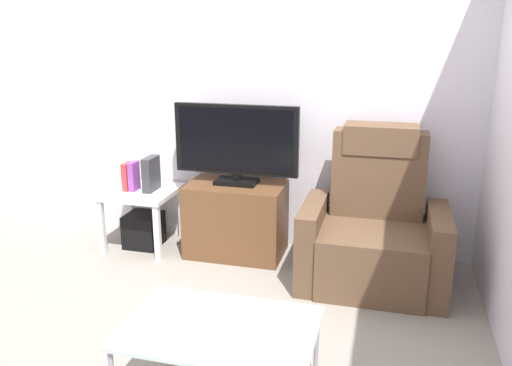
{
  "coord_description": "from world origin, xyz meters",
  "views": [
    {
      "loc": [
        1.18,
        -2.8,
        1.71
      ],
      "look_at": [
        0.31,
        0.5,
        0.7
      ],
      "focal_mm": 36.25,
      "sensor_mm": 36.0,
      "label": 1
    }
  ],
  "objects_px": {
    "book_leftmost": "(128,176)",
    "cell_phone": "(235,324)",
    "television": "(236,142)",
    "subwoofer_box": "(144,230)",
    "book_middle": "(134,176)",
    "game_console": "(151,174)",
    "recliner_armchair": "(374,231)",
    "tv_stand": "(236,219)",
    "coffee_table": "(220,330)",
    "side_table": "(142,199)"
  },
  "relations": [
    {
      "from": "television",
      "to": "recliner_armchair",
      "type": "relative_size",
      "value": 0.89
    },
    {
      "from": "television",
      "to": "subwoofer_box",
      "type": "relative_size",
      "value": 3.51
    },
    {
      "from": "book_leftmost",
      "to": "book_middle",
      "type": "relative_size",
      "value": 0.95
    },
    {
      "from": "subwoofer_box",
      "to": "coffee_table",
      "type": "bearing_deg",
      "value": -52.91
    },
    {
      "from": "cell_phone",
      "to": "tv_stand",
      "type": "bearing_deg",
      "value": 115.41
    },
    {
      "from": "side_table",
      "to": "subwoofer_box",
      "type": "xyz_separation_m",
      "value": [
        0.0,
        -0.0,
        -0.27
      ]
    },
    {
      "from": "television",
      "to": "recliner_armchair",
      "type": "xyz_separation_m",
      "value": [
        1.06,
        -0.21,
        -0.52
      ]
    },
    {
      "from": "tv_stand",
      "to": "book_middle",
      "type": "relative_size",
      "value": 3.22
    },
    {
      "from": "cell_phone",
      "to": "television",
      "type": "bearing_deg",
      "value": 115.23
    },
    {
      "from": "television",
      "to": "side_table",
      "type": "xyz_separation_m",
      "value": [
        -0.78,
        -0.06,
        -0.49
      ]
    },
    {
      "from": "book_middle",
      "to": "coffee_table",
      "type": "relative_size",
      "value": 0.26
    },
    {
      "from": "television",
      "to": "recliner_armchair",
      "type": "distance_m",
      "value": 1.2
    },
    {
      "from": "book_leftmost",
      "to": "cell_phone",
      "type": "xyz_separation_m",
      "value": [
        1.36,
        -1.54,
        -0.2
      ]
    },
    {
      "from": "recliner_armchair",
      "to": "game_console",
      "type": "relative_size",
      "value": 3.97
    },
    {
      "from": "side_table",
      "to": "book_middle",
      "type": "distance_m",
      "value": 0.2
    },
    {
      "from": "subwoofer_box",
      "to": "book_leftmost",
      "type": "height_order",
      "value": "book_leftmost"
    },
    {
      "from": "game_console",
      "to": "cell_phone",
      "type": "height_order",
      "value": "game_console"
    },
    {
      "from": "television",
      "to": "game_console",
      "type": "relative_size",
      "value": 3.52
    },
    {
      "from": "coffee_table",
      "to": "television",
      "type": "bearing_deg",
      "value": 104.18
    },
    {
      "from": "subwoofer_box",
      "to": "book_middle",
      "type": "bearing_deg",
      "value": -156.05
    },
    {
      "from": "recliner_armchair",
      "to": "book_middle",
      "type": "bearing_deg",
      "value": 178.05
    },
    {
      "from": "game_console",
      "to": "coffee_table",
      "type": "distance_m",
      "value": 1.96
    },
    {
      "from": "television",
      "to": "game_console",
      "type": "height_order",
      "value": "television"
    },
    {
      "from": "coffee_table",
      "to": "cell_phone",
      "type": "height_order",
      "value": "cell_phone"
    },
    {
      "from": "book_middle",
      "to": "cell_phone",
      "type": "bearing_deg",
      "value": -49.67
    },
    {
      "from": "side_table",
      "to": "cell_phone",
      "type": "height_order",
      "value": "side_table"
    },
    {
      "from": "game_console",
      "to": "book_leftmost",
      "type": "bearing_deg",
      "value": -171.03
    },
    {
      "from": "recliner_armchair",
      "to": "side_table",
      "type": "relative_size",
      "value": 2.0
    },
    {
      "from": "subwoofer_box",
      "to": "recliner_armchair",
      "type": "bearing_deg",
      "value": -4.56
    },
    {
      "from": "game_console",
      "to": "cell_phone",
      "type": "xyz_separation_m",
      "value": [
        1.17,
        -1.57,
        -0.23
      ]
    },
    {
      "from": "tv_stand",
      "to": "cell_phone",
      "type": "xyz_separation_m",
      "value": [
        0.48,
        -1.6,
        0.1
      ]
    },
    {
      "from": "game_console",
      "to": "coffee_table",
      "type": "height_order",
      "value": "game_console"
    },
    {
      "from": "recliner_armchair",
      "to": "side_table",
      "type": "xyz_separation_m",
      "value": [
        -1.84,
        0.15,
        0.03
      ]
    },
    {
      "from": "tv_stand",
      "to": "book_middle",
      "type": "bearing_deg",
      "value": -175.65
    },
    {
      "from": "tv_stand",
      "to": "side_table",
      "type": "xyz_separation_m",
      "value": [
        -0.78,
        -0.04,
        0.11
      ]
    },
    {
      "from": "tv_stand",
      "to": "television",
      "type": "distance_m",
      "value": 0.61
    },
    {
      "from": "side_table",
      "to": "recliner_armchair",
      "type": "bearing_deg",
      "value": -4.56
    },
    {
      "from": "television",
      "to": "book_leftmost",
      "type": "relative_size",
      "value": 4.35
    },
    {
      "from": "recliner_armchair",
      "to": "book_middle",
      "type": "height_order",
      "value": "recliner_armchair"
    },
    {
      "from": "coffee_table",
      "to": "book_leftmost",
      "type": "bearing_deg",
      "value": 129.68
    },
    {
      "from": "book_leftmost",
      "to": "cell_phone",
      "type": "distance_m",
      "value": 2.07
    },
    {
      "from": "recliner_armchair",
      "to": "coffee_table",
      "type": "height_order",
      "value": "recliner_armchair"
    },
    {
      "from": "book_middle",
      "to": "coffee_table",
      "type": "xyz_separation_m",
      "value": [
        1.24,
        -1.56,
        -0.23
      ]
    },
    {
      "from": "book_middle",
      "to": "tv_stand",
      "type": "bearing_deg",
      "value": 4.35
    },
    {
      "from": "side_table",
      "to": "book_middle",
      "type": "xyz_separation_m",
      "value": [
        -0.05,
        -0.02,
        0.19
      ]
    },
    {
      "from": "subwoofer_box",
      "to": "book_leftmost",
      "type": "distance_m",
      "value": 0.47
    },
    {
      "from": "recliner_armchair",
      "to": "cell_phone",
      "type": "distance_m",
      "value": 1.53
    },
    {
      "from": "television",
      "to": "cell_phone",
      "type": "height_order",
      "value": "television"
    },
    {
      "from": "book_middle",
      "to": "coffee_table",
      "type": "height_order",
      "value": "book_middle"
    },
    {
      "from": "television",
      "to": "recliner_armchair",
      "type": "height_order",
      "value": "television"
    }
  ]
}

